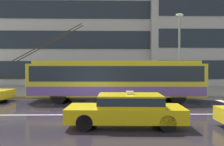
# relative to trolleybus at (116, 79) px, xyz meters

# --- Properties ---
(ground_plane) EXTENTS (160.00, 160.00, 0.00)m
(ground_plane) POSITION_rel_trolleybus_xyz_m (-1.66, -3.27, -1.52)
(ground_plane) COLOR #272229
(sidewalk_slab) EXTENTS (80.00, 10.00, 0.14)m
(sidewalk_slab) POSITION_rel_trolleybus_xyz_m (-1.66, 6.60, -1.45)
(sidewalk_slab) COLOR gray
(sidewalk_slab) RESTS_ON ground_plane
(lane_centre_line) EXTENTS (72.00, 0.14, 0.01)m
(lane_centre_line) POSITION_rel_trolleybus_xyz_m (-1.66, -4.47, -1.52)
(lane_centre_line) COLOR silver
(lane_centre_line) RESTS_ON ground_plane
(trolleybus) EXTENTS (12.73, 2.93, 5.23)m
(trolleybus) POSITION_rel_trolleybus_xyz_m (0.00, 0.00, 0.00)
(trolleybus) COLOR gold
(trolleybus) RESTS_ON ground_plane
(taxi_oncoming_near) EXTENTS (4.64, 1.94, 1.39)m
(taxi_oncoming_near) POSITION_rel_trolleybus_xyz_m (0.14, -6.69, -0.82)
(taxi_oncoming_near) COLOR yellow
(taxi_oncoming_near) RESTS_ON ground_plane
(bus_shelter) EXTENTS (3.66, 1.77, 2.40)m
(bus_shelter) POSITION_rel_trolleybus_xyz_m (-0.61, 3.41, 0.44)
(bus_shelter) COLOR gray
(bus_shelter) RESTS_ON sidewalk_slab
(pedestrian_at_shelter) EXTENTS (1.40, 1.40, 1.97)m
(pedestrian_at_shelter) POSITION_rel_trolleybus_xyz_m (1.46, 3.87, 0.19)
(pedestrian_at_shelter) COLOR #1E2A28
(pedestrian_at_shelter) RESTS_ON sidewalk_slab
(pedestrian_approaching_curb) EXTENTS (1.32, 1.32, 1.99)m
(pedestrian_approaching_curb) POSITION_rel_trolleybus_xyz_m (-0.95, 2.18, 0.25)
(pedestrian_approaching_curb) COLOR #2B364E
(pedestrian_approaching_curb) RESTS_ON sidewalk_slab
(pedestrian_walking_past) EXTENTS (1.13, 1.13, 1.96)m
(pedestrian_walking_past) POSITION_rel_trolleybus_xyz_m (2.47, 3.79, 0.15)
(pedestrian_walking_past) COLOR black
(pedestrian_walking_past) RESTS_ON sidewalk_slab
(street_lamp) EXTENTS (0.60, 0.32, 6.30)m
(street_lamp) POSITION_rel_trolleybus_xyz_m (4.94, 2.06, 2.37)
(street_lamp) COLOR gray
(street_lamp) RESTS_ON sidewalk_slab
(office_tower_corner_left) EXTENTS (23.13, 14.69, 18.22)m
(office_tower_corner_left) POSITION_rel_trolleybus_xyz_m (-5.09, 18.88, 7.60)
(office_tower_corner_left) COLOR #AEB0AC
(office_tower_corner_left) RESTS_ON ground_plane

